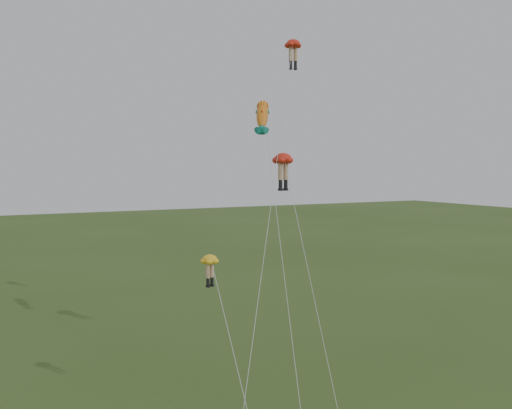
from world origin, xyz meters
name	(u,v)px	position (x,y,z in m)	size (l,w,h in m)	color
legs_kite_red_high	(292,52)	(7.34, 10.88, 22.57)	(11.52, 13.46, 23.61)	red
legs_kite_red_mid	(284,164)	(4.50, 7.24, 14.22)	(2.26, 9.50, 14.99)	red
legs_kite_yellow	(212,269)	(-3.33, 1.36, 8.67)	(1.34, 6.76, 9.40)	yellow
fish_kite	(263,117)	(3.55, 8.51, 17.48)	(4.08, 11.53, 18.86)	gold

